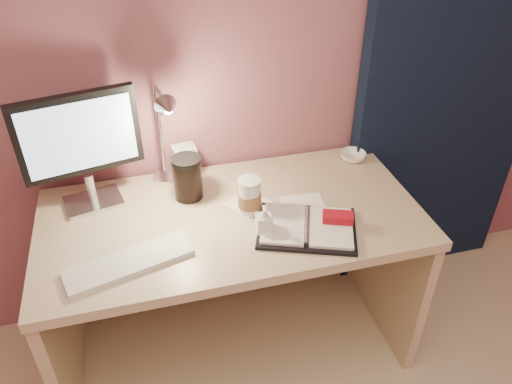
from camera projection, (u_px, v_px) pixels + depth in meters
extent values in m
plane|color=#8F5362|center=(206.00, 43.00, 1.83)|extent=(3.50, 0.00, 3.50)
cube|color=black|center=(457.00, 62.00, 2.09)|extent=(0.85, 0.08, 2.20)
cube|color=#C5B88B|center=(232.00, 219.00, 1.85)|extent=(1.40, 0.70, 0.04)
cube|color=#C5B88B|center=(62.00, 321.00, 1.92)|extent=(0.04, 0.66, 0.69)
cube|color=#C5B88B|center=(384.00, 259.00, 2.20)|extent=(0.04, 0.66, 0.69)
cube|color=#C5B88B|center=(218.00, 229.00, 2.29)|extent=(1.32, 0.03, 0.55)
cube|color=silver|center=(94.00, 201.00, 1.89)|extent=(0.23, 0.19, 0.01)
cylinder|color=silver|center=(91.00, 188.00, 1.86)|extent=(0.03, 0.03, 0.11)
cube|color=black|center=(78.00, 133.00, 1.73)|extent=(0.42, 0.12, 0.30)
cube|color=#AECCED|center=(76.00, 137.00, 1.70)|extent=(0.37, 0.08, 0.25)
cube|color=silver|center=(129.00, 263.00, 1.61)|extent=(0.43, 0.22, 0.02)
cube|color=black|center=(307.00, 228.00, 1.76)|extent=(0.41, 0.36, 0.01)
cube|color=white|center=(283.00, 224.00, 1.76)|extent=(0.22, 0.26, 0.01)
cube|color=white|center=(331.00, 227.00, 1.75)|extent=(0.22, 0.26, 0.01)
cube|color=#A50E1C|center=(338.00, 217.00, 1.76)|extent=(0.12, 0.09, 0.03)
cube|color=white|center=(248.00, 203.00, 1.89)|extent=(0.19, 0.19, 0.00)
cube|color=white|center=(304.00, 207.00, 1.87)|extent=(0.18, 0.18, 0.00)
cylinder|color=silver|center=(250.00, 197.00, 1.82)|extent=(0.08, 0.08, 0.13)
cylinder|color=brown|center=(250.00, 199.00, 1.82)|extent=(0.09, 0.09, 0.05)
cylinder|color=silver|center=(250.00, 181.00, 1.78)|extent=(0.08, 0.08, 0.01)
imported|color=silver|center=(353.00, 156.00, 2.14)|extent=(0.13, 0.13, 0.04)
imported|color=silver|center=(264.00, 220.00, 1.72)|extent=(0.06, 0.06, 0.12)
cylinder|color=black|center=(188.00, 180.00, 1.89)|extent=(0.11, 0.11, 0.15)
cube|color=silver|center=(185.00, 161.00, 2.01)|extent=(0.10, 0.09, 0.14)
cylinder|color=silver|center=(166.00, 177.00, 2.03)|extent=(0.10, 0.10, 0.02)
cylinder|color=silver|center=(161.00, 134.00, 1.91)|extent=(0.02, 0.02, 0.38)
cone|color=silver|center=(153.00, 111.00, 1.66)|extent=(0.09, 0.08, 0.08)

